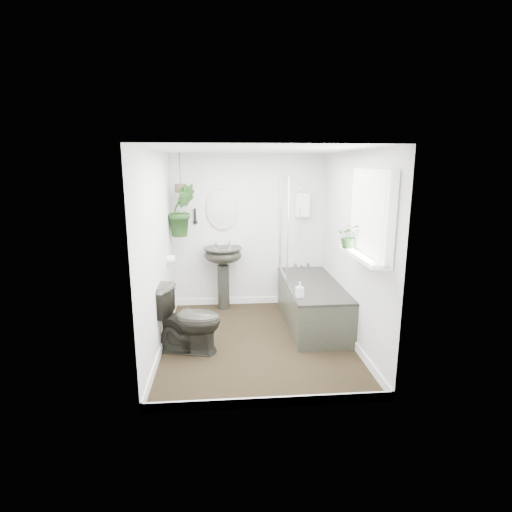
{
  "coord_description": "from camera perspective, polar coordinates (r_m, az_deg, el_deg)",
  "views": [
    {
      "loc": [
        -0.4,
        -4.58,
        2.14
      ],
      "look_at": [
        0.0,
        0.15,
        1.05
      ],
      "focal_mm": 28.0,
      "sensor_mm": 36.0,
      "label": 1
    }
  ],
  "objects": [
    {
      "name": "wall_left",
      "position": [
        4.74,
        -13.95,
        0.51
      ],
      "size": [
        0.02,
        2.8,
        2.3
      ],
      "primitive_type": "cube",
      "color": "silver",
      "rests_on": "ground"
    },
    {
      "name": "ceiling",
      "position": [
        4.6,
        0.16,
        15.06
      ],
      "size": [
        2.3,
        2.8,
        0.02
      ],
      "primitive_type": "cube",
      "color": "white",
      "rests_on": "ground"
    },
    {
      "name": "wall_back",
      "position": [
        6.08,
        -0.99,
        3.56
      ],
      "size": [
        2.3,
        0.02,
        2.3
      ],
      "primitive_type": "cube",
      "color": "silver",
      "rests_on": "ground"
    },
    {
      "name": "shower_box",
      "position": [
        6.07,
        6.66,
        7.27
      ],
      "size": [
        0.2,
        0.1,
        0.35
      ],
      "primitive_type": "cube",
      "color": "white",
      "rests_on": "wall_back"
    },
    {
      "name": "oval_mirror",
      "position": [
        5.98,
        -4.87,
        6.75
      ],
      "size": [
        0.46,
        0.03,
        0.62
      ],
      "primitive_type": "ellipsoid",
      "color": "beige",
      "rests_on": "wall_back"
    },
    {
      "name": "wall_front",
      "position": [
        3.34,
        2.24,
        -4.29
      ],
      "size": [
        2.3,
        0.02,
        2.3
      ],
      "primitive_type": "cube",
      "color": "silver",
      "rests_on": "ground"
    },
    {
      "name": "toilet_roll_holder",
      "position": [
        5.47,
        -12.06,
        -0.46
      ],
      "size": [
        0.11,
        0.11,
        0.11
      ],
      "primitive_type": "cylinder",
      "rotation": [
        0.0,
        1.57,
        0.0
      ],
      "color": "white",
      "rests_on": "wall_left"
    },
    {
      "name": "floor",
      "position": [
        5.07,
        0.14,
        -12.14
      ],
      "size": [
        2.3,
        2.8,
        0.02
      ],
      "primitive_type": "cube",
      "color": "#2D2312",
      "rests_on": "ground"
    },
    {
      "name": "bath_screen",
      "position": [
        5.7,
        4.02,
        4.23
      ],
      "size": [
        0.04,
        0.72,
        1.4
      ],
      "primitive_type": null,
      "color": "silver",
      "rests_on": "bathtub"
    },
    {
      "name": "hanging_pot",
      "position": [
        5.69,
        -10.72,
        9.5
      ],
      "size": [
        0.16,
        0.16,
        0.12
      ],
      "primitive_type": "cylinder",
      "color": "#4B402E",
      "rests_on": "ceiling"
    },
    {
      "name": "wall_sconce",
      "position": [
        6.0,
        -8.69,
        5.7
      ],
      "size": [
        0.04,
        0.04,
        0.22
      ],
      "primitive_type": "cylinder",
      "color": "black",
      "rests_on": "wall_back"
    },
    {
      "name": "pedestal_sink",
      "position": [
        6.02,
        -4.68,
        -3.15
      ],
      "size": [
        0.63,
        0.56,
        0.95
      ],
      "primitive_type": null,
      "rotation": [
        0.0,
        0.0,
        -0.17
      ],
      "color": "black",
      "rests_on": "floor"
    },
    {
      "name": "skirting",
      "position": [
        5.05,
        0.15,
        -11.52
      ],
      "size": [
        2.3,
        2.8,
        0.1
      ],
      "primitive_type": "cube",
      "color": "white",
      "rests_on": "floor"
    },
    {
      "name": "bathtub",
      "position": [
        5.53,
        8.03,
        -6.72
      ],
      "size": [
        0.72,
        1.72,
        0.58
      ],
      "primitive_type": null,
      "color": "black",
      "rests_on": "floor"
    },
    {
      "name": "soap_bottle",
      "position": [
        4.83,
        6.27,
        -4.79
      ],
      "size": [
        0.1,
        0.1,
        0.19
      ],
      "primitive_type": "imported",
      "rotation": [
        0.0,
        0.0,
        0.13
      ],
      "color": "#292526",
      "rests_on": "bathtub"
    },
    {
      "name": "hanging_plant",
      "position": [
        5.71,
        -10.6,
        6.43
      ],
      "size": [
        0.49,
        0.44,
        0.73
      ],
      "primitive_type": "imported",
      "rotation": [
        0.0,
        0.0,
        0.32
      ],
      "color": "black",
      "rests_on": "ceiling"
    },
    {
      "name": "toilet",
      "position": [
        4.74,
        -9.71,
        -8.88
      ],
      "size": [
        0.85,
        0.61,
        0.79
      ],
      "primitive_type": "imported",
      "rotation": [
        0.0,
        0.0,
        1.32
      ],
      "color": "black",
      "rests_on": "floor"
    },
    {
      "name": "window_recess",
      "position": [
        4.18,
        16.15,
        5.71
      ],
      "size": [
        0.08,
        1.0,
        0.9
      ],
      "primitive_type": "cube",
      "color": "white",
      "rests_on": "wall_right"
    },
    {
      "name": "sill_plant",
      "position": [
        4.46,
        13.14,
        2.81
      ],
      "size": [
        0.3,
        0.28,
        0.26
      ],
      "primitive_type": "imported",
      "rotation": [
        0.0,
        0.0,
        -0.39
      ],
      "color": "black",
      "rests_on": "window_sill"
    },
    {
      "name": "window_sill",
      "position": [
        4.23,
        14.91,
        0.07
      ],
      "size": [
        0.18,
        1.0,
        0.04
      ],
      "primitive_type": "cube",
      "color": "white",
      "rests_on": "wall_right"
    },
    {
      "name": "wall_right",
      "position": [
        4.93,
        13.7,
        1.0
      ],
      "size": [
        0.02,
        2.8,
        2.3
      ],
      "primitive_type": "cube",
      "color": "silver",
      "rests_on": "ground"
    },
    {
      "name": "window_blinds",
      "position": [
        4.16,
        15.57,
        5.72
      ],
      "size": [
        0.01,
        0.86,
        0.76
      ],
      "primitive_type": "cube",
      "color": "white",
      "rests_on": "wall_right"
    }
  ]
}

